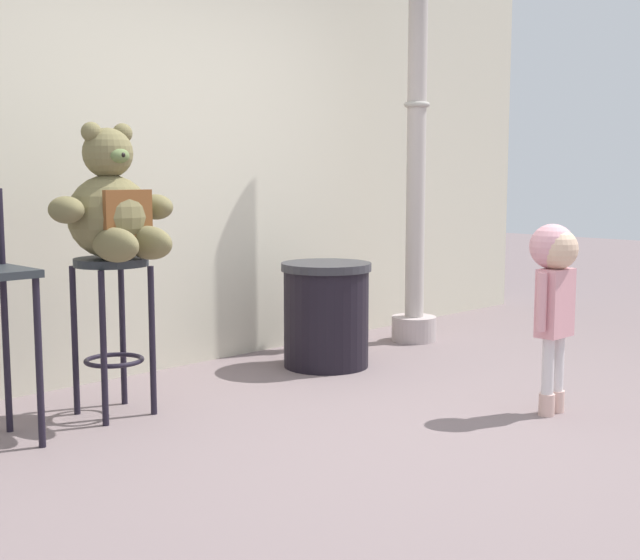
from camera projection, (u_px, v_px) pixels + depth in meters
ground_plane at (402, 435)px, 4.03m from camera, size 24.00×24.00×0.00m
building_wall at (146, 71)px, 5.26m from camera, size 7.60×0.30×3.70m
bar_stool_with_teddy at (112, 305)px, 4.31m from camera, size 0.37×0.37×0.80m
teddy_bear at (113, 210)px, 4.22m from camera, size 0.65×0.58×0.67m
child_walking at (554, 277)px, 4.31m from camera, size 0.31×0.25×0.97m
trash_bin at (326, 314)px, 5.43m from camera, size 0.57×0.57×0.66m
lamppost at (416, 179)px, 6.15m from camera, size 0.33×0.33×2.96m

